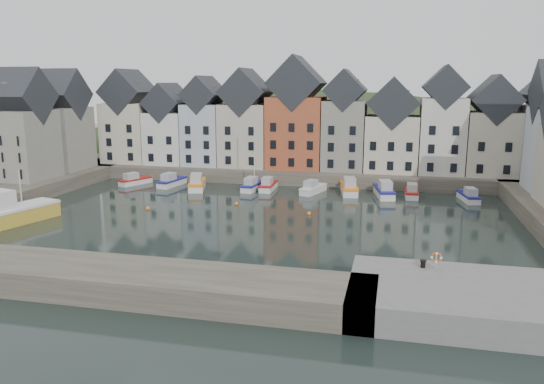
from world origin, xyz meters
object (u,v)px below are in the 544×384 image
(boat_a, at_px, (135,181))
(large_vessel, at_px, (2,214))
(mooring_bollard, at_px, (423,263))
(life_ring_post, at_px, (436,258))
(boat_d, at_px, (253,185))

(boat_a, bearing_deg, large_vessel, -71.46)
(boat_a, relative_size, large_vessel, 0.46)
(mooring_bollard, bearing_deg, boat_a, 140.25)
(mooring_bollard, xyz_separation_m, life_ring_post, (0.90, -0.15, 0.55))
(large_vessel, relative_size, mooring_bollard, 21.86)
(boat_d, bearing_deg, life_ring_post, -49.41)
(boat_a, distance_m, mooring_bollard, 54.19)
(life_ring_post, bearing_deg, boat_a, 140.73)
(boat_d, height_order, life_ring_post, boat_d)
(boat_d, xyz_separation_m, mooring_bollard, (22.64, -34.61, 1.58))
(boat_d, bearing_deg, large_vessel, -123.45)
(mooring_bollard, bearing_deg, boat_d, 123.19)
(boat_d, bearing_deg, boat_a, -173.62)
(boat_a, height_order, life_ring_post, life_ring_post)
(large_vessel, height_order, life_ring_post, large_vessel)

